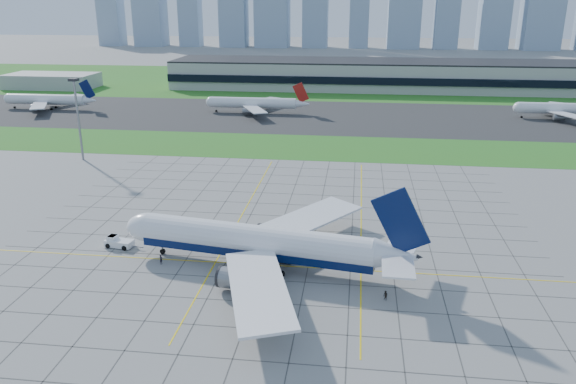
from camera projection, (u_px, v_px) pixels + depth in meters
name	position (u px, v px, depth m)	size (l,w,h in m)	color
ground	(268.00, 260.00, 109.37)	(1400.00, 1400.00, 0.00)	gray
grass_median	(309.00, 147.00, 193.85)	(700.00, 35.00, 0.04)	#357722
asphalt_taxiway	(320.00, 116.00, 245.47)	(700.00, 75.00, 0.04)	#383838
grass_far	(333.00, 82.00, 348.73)	(700.00, 145.00, 0.04)	#357722
apron_markings	(278.00, 238.00, 119.73)	(120.00, 130.00, 0.03)	#474744
terminal	(401.00, 75.00, 317.89)	(260.00, 43.00, 15.80)	#B7B7B2
service_block	(52.00, 81.00, 324.01)	(50.00, 25.00, 8.00)	#B7B7B2
light_mast	(77.00, 109.00, 173.37)	(2.50, 2.50, 25.60)	gray
airliner	(258.00, 242.00, 105.16)	(58.41, 58.73, 18.48)	white
pushback_tug	(118.00, 242.00, 115.18)	(8.48, 3.69, 2.33)	white
crew_near	(161.00, 259.00, 107.67)	(0.71, 0.47, 1.95)	black
crew_far	(385.00, 296.00, 94.69)	(0.83, 0.64, 1.70)	black
distant_jet_0	(47.00, 99.00, 259.97)	(42.75, 42.66, 14.08)	white
distant_jet_1	(254.00, 103.00, 251.31)	(44.41, 42.66, 14.08)	white
distant_jet_2	(558.00, 108.00, 238.54)	(36.23, 42.66, 14.08)	white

